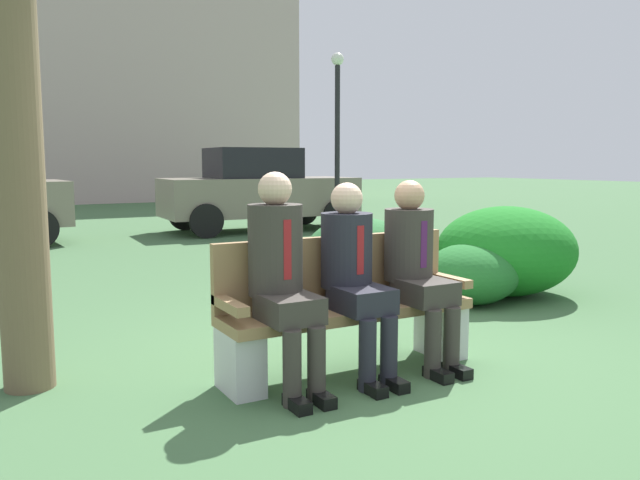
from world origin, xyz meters
name	(u,v)px	position (x,y,z in m)	size (l,w,h in m)	color
ground_plane	(366,362)	(0.00, 0.00, 0.00)	(80.00, 80.00, 0.00)	#40663E
park_bench	(345,309)	(-0.21, -0.06, 0.42)	(1.77, 0.44, 0.90)	#99754C
seated_man_left	(282,270)	(-0.74, -0.18, 0.75)	(0.34, 0.72, 1.34)	#38332D
seated_man_middle	(354,269)	(-0.23, -0.19, 0.71)	(0.34, 0.72, 1.27)	#23232D
seated_man_right	(416,262)	(0.28, -0.19, 0.71)	(0.34, 0.72, 1.28)	#38332D
shrub_near_bench	(359,252)	(1.46, 2.36, 0.39)	(1.25, 1.15, 0.78)	#2F6D36
shrub_mid_lawn	(506,251)	(2.55, 1.20, 0.47)	(1.51, 1.38, 0.94)	#1B7520
shrub_far_lawn	(472,274)	(1.94, 1.05, 0.30)	(0.97, 0.89, 0.61)	#226729
parked_car_far	(258,190)	(2.84, 8.31, 0.84)	(3.97, 1.85, 1.68)	slate
street_lamp	(337,124)	(3.98, 7.08, 2.14)	(0.24, 0.24, 3.47)	black
building_backdrop	(99,58)	(2.49, 22.54, 5.39)	(14.01, 8.21, 10.73)	#BAA09C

